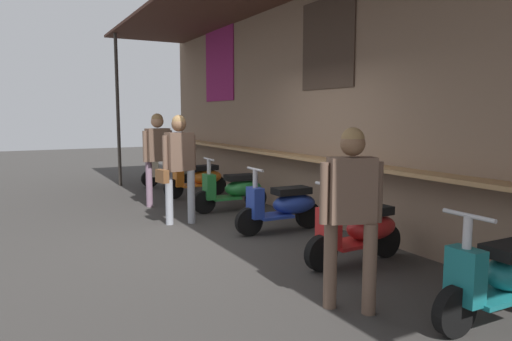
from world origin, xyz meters
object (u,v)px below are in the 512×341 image
object	(u,v)px
scooter_red	(361,230)
shopper_with_handbag	(179,158)
scooter_green	(235,189)
scooter_teal	(504,276)
scooter_cream	(173,170)
shopper_passing	(351,200)
scooter_orange	(199,178)
shopper_browsing	(159,150)
scooter_blue	(284,205)

from	to	relation	value
scooter_red	shopper_with_handbag	bearing A→B (deg)	-69.75
scooter_green	scooter_teal	world-z (taller)	same
scooter_cream	shopper_passing	size ratio (longest dim) A/B	0.87
scooter_orange	scooter_green	bearing A→B (deg)	86.04
scooter_green	shopper_browsing	size ratio (longest dim) A/B	0.81
scooter_red	shopper_browsing	bearing A→B (deg)	-79.14
scooter_red	shopper_passing	size ratio (longest dim) A/B	0.87
shopper_browsing	scooter_teal	bearing A→B (deg)	-179.35
scooter_blue	scooter_teal	bearing A→B (deg)	91.79
scooter_blue	scooter_cream	bearing A→B (deg)	-88.21
scooter_red	shopper_browsing	distance (m)	4.59
scooter_cream	shopper_with_handbag	xyz separation A→B (m)	(3.92, -1.21, 0.66)
scooter_blue	shopper_with_handbag	distance (m)	1.81
scooter_cream	shopper_browsing	world-z (taller)	shopper_browsing
scooter_green	scooter_teal	xyz separation A→B (m)	(5.14, 0.00, 0.00)
scooter_orange	shopper_passing	bearing A→B (deg)	76.81
scooter_green	scooter_red	bearing A→B (deg)	92.74
scooter_teal	shopper_with_handbag	distance (m)	4.83
scooter_blue	scooter_teal	size ratio (longest dim) A/B	1.00
shopper_with_handbag	shopper_browsing	world-z (taller)	shopper_browsing
scooter_green	shopper_passing	distance (m)	4.51
scooter_orange	shopper_browsing	world-z (taller)	shopper_browsing
shopper_passing	scooter_red	bearing A→B (deg)	-23.64
scooter_blue	shopper_browsing	distance (m)	3.01
shopper_with_handbag	shopper_browsing	bearing A→B (deg)	162.75
scooter_green	shopper_browsing	bearing A→B (deg)	-41.91
scooter_orange	shopper_with_handbag	xyz separation A→B (m)	(2.22, -1.21, 0.66)
scooter_cream	scooter_teal	bearing A→B (deg)	91.95
shopper_browsing	shopper_passing	bearing A→B (deg)	171.69
scooter_green	scooter_red	world-z (taller)	same
shopper_browsing	shopper_passing	world-z (taller)	shopper_browsing
scooter_teal	shopper_passing	xyz separation A→B (m)	(-0.78, -0.99, 0.60)
scooter_red	scooter_teal	bearing A→B (deg)	87.35
scooter_blue	scooter_red	distance (m)	1.68
scooter_blue	shopper_browsing	size ratio (longest dim) A/B	0.81
scooter_orange	shopper_passing	world-z (taller)	shopper_passing
scooter_green	shopper_with_handbag	size ratio (longest dim) A/B	0.82
scooter_orange	scooter_blue	size ratio (longest dim) A/B	1.00
scooter_teal	shopper_passing	size ratio (longest dim) A/B	0.87
scooter_cream	scooter_blue	size ratio (longest dim) A/B	1.00
scooter_blue	scooter_teal	xyz separation A→B (m)	(3.45, 0.00, 0.00)
scooter_red	shopper_passing	distance (m)	1.52
shopper_with_handbag	scooter_cream	bearing A→B (deg)	151.05
shopper_passing	shopper_with_handbag	bearing A→B (deg)	24.38
scooter_cream	scooter_red	size ratio (longest dim) A/B	1.00
scooter_cream	scooter_teal	distance (m)	8.55
shopper_browsing	scooter_red	bearing A→B (deg)	-175.56
scooter_teal	shopper_browsing	bearing A→B (deg)	-79.55
scooter_cream	scooter_blue	bearing A→B (deg)	91.95
shopper_passing	scooter_teal	bearing A→B (deg)	-107.08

